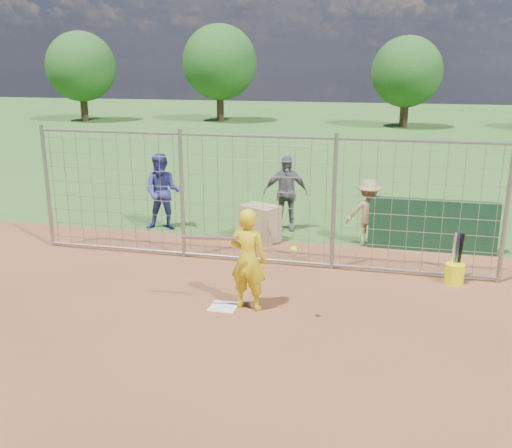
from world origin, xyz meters
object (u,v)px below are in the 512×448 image
(batter, at_px, (248,259))
(bystander_a, at_px, (163,192))
(equipment_bin, at_px, (260,223))
(bucket_with_bats, at_px, (455,271))
(bystander_b, at_px, (286,193))
(bystander_c, at_px, (368,213))

(batter, xyz_separation_m, bystander_a, (-3.08, 3.94, 0.07))
(equipment_bin, bearing_deg, bucket_with_bats, 0.12)
(bystander_b, height_order, bucket_with_bats, bystander_b)
(bystander_a, relative_size, bucket_with_bats, 1.85)
(bystander_b, xyz_separation_m, equipment_bin, (-0.38, -0.99, -0.49))
(batter, xyz_separation_m, bucket_with_bats, (3.32, 1.89, -0.59))
(bystander_b, distance_m, bucket_with_bats, 4.53)
(bystander_b, bearing_deg, bucket_with_bats, -50.76)
(batter, xyz_separation_m, bystander_c, (1.67, 3.85, -0.11))
(bucket_with_bats, bearing_deg, bystander_a, 162.22)
(equipment_bin, bearing_deg, bystander_b, 92.39)
(batter, height_order, bystander_c, batter)
(bystander_a, relative_size, equipment_bin, 2.25)
(bystander_c, distance_m, equipment_bin, 2.36)
(bystander_c, xyz_separation_m, bucket_with_bats, (1.65, -1.96, -0.47))
(bystander_c, bearing_deg, bystander_a, -11.10)
(bystander_b, relative_size, bucket_with_bats, 1.82)
(bucket_with_bats, bearing_deg, bystander_b, 143.16)
(equipment_bin, bearing_deg, batter, -56.49)
(bystander_a, distance_m, bucket_with_bats, 6.75)
(bystander_c, height_order, bucket_with_bats, bystander_c)
(batter, relative_size, bucket_with_bats, 1.71)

